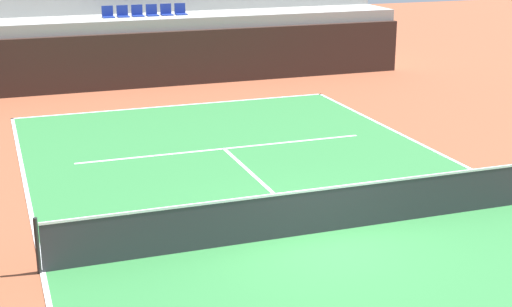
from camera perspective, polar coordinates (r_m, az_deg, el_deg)
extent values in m
plane|color=brown|center=(15.70, 4.60, -5.99)|extent=(80.00, 80.00, 0.00)
cube|color=#2D7238|center=(15.70, 4.60, -5.97)|extent=(11.00, 24.00, 0.01)
cube|color=white|center=(26.52, -5.98, 3.60)|extent=(11.00, 0.10, 0.00)
cube|color=white|center=(14.51, -15.70, -8.57)|extent=(0.10, 24.00, 0.00)
cube|color=white|center=(21.34, -2.41, 0.37)|extent=(8.26, 0.10, 0.00)
cube|color=white|center=(18.46, 0.55, -2.31)|extent=(0.10, 6.40, 0.00)
cube|color=black|center=(29.56, -7.63, 6.98)|extent=(20.80, 0.30, 2.10)
cube|color=#9E9E99|center=(30.82, -8.19, 7.80)|extent=(20.80, 2.40, 2.56)
cube|color=#9E9E99|center=(33.09, -9.08, 9.12)|extent=(20.80, 2.40, 3.40)
cube|color=navy|center=(30.40, -11.00, 10.00)|extent=(0.44, 0.44, 0.04)
cube|color=navy|center=(30.57, -11.09, 10.45)|extent=(0.44, 0.04, 0.40)
cube|color=navy|center=(30.49, -9.91, 10.08)|extent=(0.44, 0.44, 0.04)
cube|color=navy|center=(30.66, -10.00, 10.53)|extent=(0.44, 0.04, 0.40)
cube|color=navy|center=(30.59, -8.83, 10.16)|extent=(0.44, 0.44, 0.04)
cube|color=navy|center=(30.76, -8.92, 10.60)|extent=(0.44, 0.04, 0.40)
cube|color=navy|center=(30.70, -7.76, 10.23)|extent=(0.44, 0.44, 0.04)
cube|color=navy|center=(30.87, -7.85, 10.67)|extent=(0.44, 0.04, 0.40)
cube|color=navy|center=(30.83, -6.69, 10.29)|extent=(0.44, 0.44, 0.04)
cube|color=navy|center=(31.00, -6.79, 10.73)|extent=(0.44, 0.04, 0.40)
cube|color=navy|center=(30.96, -5.63, 10.35)|extent=(0.44, 0.44, 0.04)
cube|color=navy|center=(31.13, -5.73, 10.79)|extent=(0.44, 0.04, 0.40)
cylinder|color=black|center=(14.29, -16.08, -6.66)|extent=(0.08, 0.08, 1.07)
cube|color=#333338|center=(15.52, 4.64, -4.39)|extent=(10.90, 0.02, 0.92)
cube|color=white|center=(15.35, 4.68, -2.71)|extent=(10.90, 0.04, 0.05)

